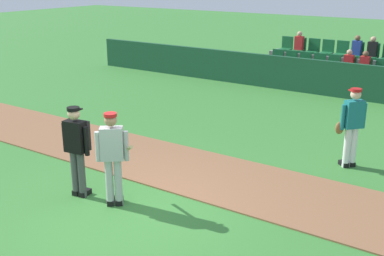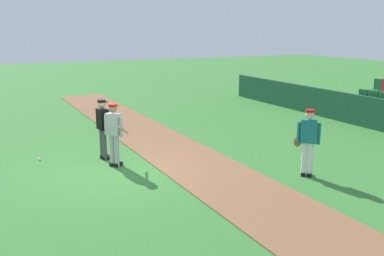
{
  "view_description": "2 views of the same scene",
  "coord_description": "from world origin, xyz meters",
  "views": [
    {
      "loc": [
        5.27,
        -5.77,
        4.09
      ],
      "look_at": [
        0.01,
        2.1,
        0.99
      ],
      "focal_mm": 44.96,
      "sensor_mm": 36.0,
      "label": 1
    },
    {
      "loc": [
        11.33,
        -3.29,
        3.77
      ],
      "look_at": [
        0.47,
        2.06,
        1.06
      ],
      "focal_mm": 41.93,
      "sensor_mm": 36.0,
      "label": 2
    }
  ],
  "objects": [
    {
      "name": "runner_teal_jersey",
      "position": [
        2.68,
        4.27,
        0.96
      ],
      "size": [
        0.55,
        0.51,
        1.76
      ],
      "color": "white",
      "rests_on": "ground"
    },
    {
      "name": "ground_plane",
      "position": [
        0.0,
        0.0,
        0.0
      ],
      "size": [
        80.0,
        80.0,
        0.0
      ],
      "primitive_type": "plane",
      "color": "#387A33"
    },
    {
      "name": "stadium_bleachers",
      "position": [
        0.02,
        11.69,
        0.51
      ],
      "size": [
        5.55,
        2.1,
        1.9
      ],
      "color": "slate",
      "rests_on": "ground"
    },
    {
      "name": "batter_grey_jersey",
      "position": [
        -0.32,
        0.07,
        0.97
      ],
      "size": [
        0.72,
        0.7,
        1.76
      ],
      "color": "#B2B2B2",
      "rests_on": "ground"
    },
    {
      "name": "umpire_home_plate",
      "position": [
        -1.15,
        -0.01,
        1.0
      ],
      "size": [
        0.59,
        0.34,
        1.76
      ],
      "color": "#4C4C4C",
      "rests_on": "ground"
    },
    {
      "name": "dugout_fence",
      "position": [
        0.0,
        10.24,
        0.6
      ],
      "size": [
        20.0,
        0.16,
        1.2
      ],
      "primitive_type": "cube",
      "color": "#19472D",
      "rests_on": "ground"
    },
    {
      "name": "infield_dirt_path",
      "position": [
        0.0,
        2.16,
        0.01
      ],
      "size": [
        28.0,
        2.27,
        0.03
      ],
      "primitive_type": "cube",
      "color": "brown",
      "rests_on": "ground"
    }
  ]
}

